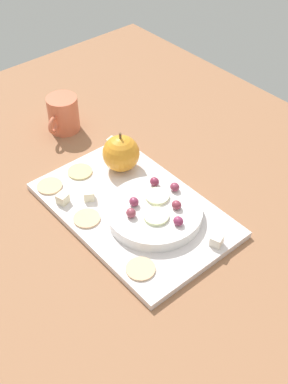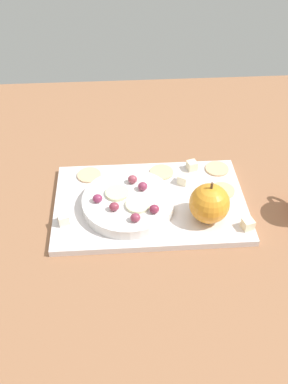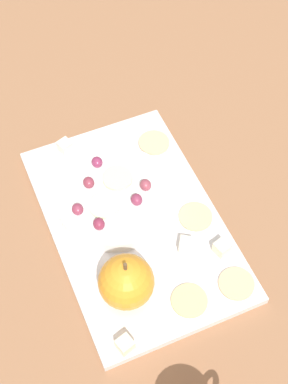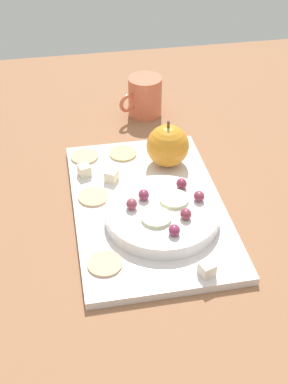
% 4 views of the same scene
% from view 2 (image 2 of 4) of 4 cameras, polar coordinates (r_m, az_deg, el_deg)
% --- Properties ---
extents(table, '(1.39, 1.10, 0.05)m').
position_cam_2_polar(table, '(0.90, -0.94, -2.94)').
color(table, '#956343').
rests_on(table, ground).
extents(platter, '(0.39, 0.25, 0.01)m').
position_cam_2_polar(platter, '(0.88, 0.83, -1.58)').
color(platter, silver).
rests_on(platter, table).
extents(serving_dish, '(0.18, 0.18, 0.02)m').
position_cam_2_polar(serving_dish, '(0.85, -2.10, -1.39)').
color(serving_dish, white).
rests_on(serving_dish, platter).
extents(apple_whole, '(0.08, 0.08, 0.08)m').
position_cam_2_polar(apple_whole, '(0.82, 8.66, -1.51)').
color(apple_whole, orange).
rests_on(apple_whole, platter).
extents(apple_stem, '(0.01, 0.01, 0.01)m').
position_cam_2_polar(apple_stem, '(0.79, 8.98, 0.84)').
color(apple_stem, brown).
rests_on(apple_stem, apple_whole).
extents(cheese_cube_0, '(0.02, 0.02, 0.02)m').
position_cam_2_polar(cheese_cube_0, '(0.84, 13.60, -4.17)').
color(cheese_cube_0, '#F9EBC1').
rests_on(cheese_cube_0, platter).
extents(cheese_cube_1, '(0.03, 0.03, 0.02)m').
position_cam_2_polar(cheese_cube_1, '(0.91, 5.25, 1.70)').
color(cheese_cube_1, '#F2EBC6').
rests_on(cheese_cube_1, platter).
extents(cheese_cube_2, '(0.03, 0.03, 0.02)m').
position_cam_2_polar(cheese_cube_2, '(0.84, -10.64, -3.57)').
color(cheese_cube_2, silver).
rests_on(cheese_cube_2, platter).
extents(cheese_cube_3, '(0.03, 0.03, 0.02)m').
position_cam_2_polar(cheese_cube_3, '(0.95, 6.36, 3.50)').
color(cheese_cube_3, beige).
rests_on(cheese_cube_3, platter).
extents(cracker_0, '(0.05, 0.05, 0.00)m').
position_cam_2_polar(cracker_0, '(0.94, 2.34, 2.64)').
color(cracker_0, '#E2B486').
rests_on(cracker_0, platter).
extents(cracker_1, '(0.05, 0.05, 0.00)m').
position_cam_2_polar(cracker_1, '(0.94, -7.28, 2.24)').
color(cracker_1, '#E0B488').
rests_on(cracker_1, platter).
extents(cracker_2, '(0.05, 0.05, 0.00)m').
position_cam_2_polar(cracker_2, '(0.91, 10.32, 0.20)').
color(cracker_2, '#D3C082').
rests_on(cracker_2, platter).
extents(cracker_3, '(0.05, 0.05, 0.00)m').
position_cam_2_polar(cracker_3, '(0.96, 9.65, 3.05)').
color(cracker_3, '#DAB285').
rests_on(cracker_3, platter).
extents(grape_0, '(0.02, 0.02, 0.02)m').
position_cam_2_polar(grape_0, '(0.82, -3.97, -1.94)').
color(grape_0, '#8A3243').
rests_on(grape_0, serving_dish).
extents(grape_1, '(0.02, 0.02, 0.02)m').
position_cam_2_polar(grape_1, '(0.86, -0.17, 0.77)').
color(grape_1, '#87314D').
rests_on(grape_1, serving_dish).
extents(grape_2, '(0.02, 0.02, 0.02)m').
position_cam_2_polar(grape_2, '(0.84, -6.18, -0.84)').
color(grape_2, '#892D51').
rests_on(grape_2, serving_dish).
extents(grape_3, '(0.02, 0.02, 0.02)m').
position_cam_2_polar(grape_3, '(0.88, -1.53, 1.69)').
color(grape_3, '#943E4D').
rests_on(grape_3, serving_dish).
extents(grape_4, '(0.02, 0.02, 0.02)m').
position_cam_2_polar(grape_4, '(0.81, 1.36, -2.27)').
color(grape_4, maroon).
rests_on(grape_4, serving_dish).
extents(grape_5, '(0.02, 0.02, 0.02)m').
position_cam_2_polar(grape_5, '(0.80, -1.15, -3.40)').
color(grape_5, '#8C344B').
rests_on(grape_5, serving_dish).
extents(apple_slice_0, '(0.05, 0.05, 0.01)m').
position_cam_2_polar(apple_slice_0, '(0.83, -0.92, -1.71)').
color(apple_slice_0, beige).
rests_on(apple_slice_0, serving_dish).
extents(apple_slice_1, '(0.05, 0.05, 0.01)m').
position_cam_2_polar(apple_slice_1, '(0.86, -3.58, 0.08)').
color(apple_slice_1, beige).
rests_on(apple_slice_1, serving_dish).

